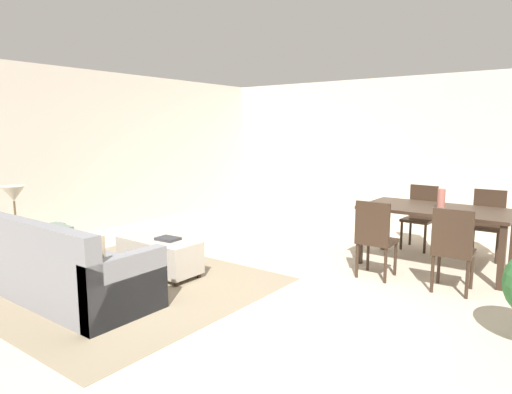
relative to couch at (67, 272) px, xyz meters
The scene contains 15 objects.
ground_plane 2.21m from the couch, 32.05° to the left, with size 10.80×10.80×0.00m, color beige.
wall_back 6.52m from the couch, 73.22° to the left, with size 9.00×0.12×2.70m, color beige.
wall_left 3.30m from the couch, 147.81° to the left, with size 0.12×11.00×2.70m, color beige.
area_rug 0.65m from the couch, 85.10° to the left, with size 3.00×2.80×0.01m, color gray.
couch is the anchor object (origin of this frame).
ottoman_table 1.12m from the couch, 84.85° to the left, with size 1.05×0.46×0.43m.
side_table 1.27m from the couch, behind, with size 0.40×0.40×0.55m.
table_lamp 1.42m from the couch, behind, with size 0.26×0.26×0.53m.
dining_table 4.34m from the couch, 52.05° to the left, with size 1.75×0.98×0.76m.
dining_chair_near_left 3.37m from the couch, 48.56° to the left, with size 0.41×0.41×0.92m.
dining_chair_near_right 4.00m from the couch, 39.78° to the left, with size 0.43×0.43×0.92m.
dining_chair_far_left 4.78m from the couch, 62.26° to the left, with size 0.42×0.42×0.92m.
dining_chair_far_right 5.28m from the couch, 54.08° to the left, with size 0.41×0.41×0.92m.
vase_centerpiece 4.37m from the couch, 51.22° to the left, with size 0.09×0.09×0.25m, color #B26659.
book_on_ottoman 1.18m from the couch, 78.94° to the left, with size 0.26×0.20×0.03m, color #333338.
Camera 1 is at (2.30, -3.52, 1.73)m, focal length 31.52 mm.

